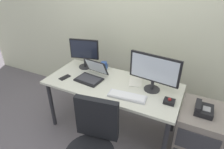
{
  "coord_description": "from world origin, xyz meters",
  "views": [
    {
      "loc": [
        0.86,
        -1.75,
        1.93
      ],
      "look_at": [
        0.0,
        0.0,
        0.83
      ],
      "focal_mm": 30.89,
      "sensor_mm": 36.0,
      "label": 1
    }
  ],
  "objects_px": {
    "monitor_main": "(154,71)",
    "keyboard": "(127,96)",
    "cell_phone": "(65,77)",
    "laptop": "(92,75)",
    "paper_notepad": "(135,82)",
    "file_cabinet": "(196,135)",
    "trackball_mouse": "(169,101)",
    "desk_phone": "(203,109)",
    "monitor_side": "(84,52)",
    "coffee_mug": "(104,66)"
  },
  "relations": [
    {
      "from": "monitor_main",
      "to": "keyboard",
      "type": "bearing_deg",
      "value": -127.21
    },
    {
      "from": "keyboard",
      "to": "cell_phone",
      "type": "relative_size",
      "value": 2.96
    },
    {
      "from": "laptop",
      "to": "paper_notepad",
      "type": "distance_m",
      "value": 0.55
    },
    {
      "from": "file_cabinet",
      "to": "trackball_mouse",
      "type": "height_order",
      "value": "trackball_mouse"
    },
    {
      "from": "desk_phone",
      "to": "monitor_side",
      "type": "height_order",
      "value": "monitor_side"
    },
    {
      "from": "desk_phone",
      "to": "keyboard",
      "type": "height_order",
      "value": "desk_phone"
    },
    {
      "from": "coffee_mug",
      "to": "monitor_main",
      "type": "bearing_deg",
      "value": -15.04
    },
    {
      "from": "monitor_side",
      "to": "trackball_mouse",
      "type": "bearing_deg",
      "value": -14.08
    },
    {
      "from": "file_cabinet",
      "to": "coffee_mug",
      "type": "height_order",
      "value": "coffee_mug"
    },
    {
      "from": "file_cabinet",
      "to": "desk_phone",
      "type": "height_order",
      "value": "desk_phone"
    },
    {
      "from": "monitor_side",
      "to": "coffee_mug",
      "type": "bearing_deg",
      "value": 10.67
    },
    {
      "from": "monitor_side",
      "to": "keyboard",
      "type": "height_order",
      "value": "monitor_side"
    },
    {
      "from": "desk_phone",
      "to": "trackball_mouse",
      "type": "height_order",
      "value": "trackball_mouse"
    },
    {
      "from": "file_cabinet",
      "to": "laptop",
      "type": "bearing_deg",
      "value": -179.95
    },
    {
      "from": "monitor_main",
      "to": "coffee_mug",
      "type": "relative_size",
      "value": 5.26
    },
    {
      "from": "file_cabinet",
      "to": "cell_phone",
      "type": "relative_size",
      "value": 4.64
    },
    {
      "from": "file_cabinet",
      "to": "paper_notepad",
      "type": "bearing_deg",
      "value": 169.41
    },
    {
      "from": "monitor_main",
      "to": "cell_phone",
      "type": "xyz_separation_m",
      "value": [
        -1.05,
        -0.22,
        -0.24
      ]
    },
    {
      "from": "file_cabinet",
      "to": "laptop",
      "type": "xyz_separation_m",
      "value": [
        -1.3,
        -0.0,
        0.43
      ]
    },
    {
      "from": "monitor_side",
      "to": "trackball_mouse",
      "type": "height_order",
      "value": "monitor_side"
    },
    {
      "from": "trackball_mouse",
      "to": "paper_notepad",
      "type": "height_order",
      "value": "trackball_mouse"
    },
    {
      "from": "paper_notepad",
      "to": "file_cabinet",
      "type": "bearing_deg",
      "value": -10.59
    },
    {
      "from": "cell_phone",
      "to": "coffee_mug",
      "type": "bearing_deg",
      "value": 64.09
    },
    {
      "from": "monitor_main",
      "to": "trackball_mouse",
      "type": "bearing_deg",
      "value": -35.32
    },
    {
      "from": "monitor_side",
      "to": "trackball_mouse",
      "type": "relative_size",
      "value": 3.62
    },
    {
      "from": "desk_phone",
      "to": "monitor_main",
      "type": "distance_m",
      "value": 0.61
    },
    {
      "from": "trackball_mouse",
      "to": "file_cabinet",
      "type": "bearing_deg",
      "value": 13.67
    },
    {
      "from": "laptop",
      "to": "paper_notepad",
      "type": "relative_size",
      "value": 1.68
    },
    {
      "from": "monitor_main",
      "to": "monitor_side",
      "type": "relative_size",
      "value": 1.41
    },
    {
      "from": "laptop",
      "to": "file_cabinet",
      "type": "bearing_deg",
      "value": 0.05
    },
    {
      "from": "keyboard",
      "to": "laptop",
      "type": "bearing_deg",
      "value": 162.24
    },
    {
      "from": "desk_phone",
      "to": "cell_phone",
      "type": "distance_m",
      "value": 1.61
    },
    {
      "from": "desk_phone",
      "to": "monitor_main",
      "type": "bearing_deg",
      "value": 169.93
    },
    {
      "from": "monitor_main",
      "to": "cell_phone",
      "type": "bearing_deg",
      "value": -168.13
    },
    {
      "from": "desk_phone",
      "to": "laptop",
      "type": "xyz_separation_m",
      "value": [
        -1.29,
        0.02,
        0.06
      ]
    },
    {
      "from": "monitor_main",
      "to": "coffee_mug",
      "type": "distance_m",
      "value": 0.76
    },
    {
      "from": "file_cabinet",
      "to": "coffee_mug",
      "type": "bearing_deg",
      "value": 167.89
    },
    {
      "from": "coffee_mug",
      "to": "keyboard",
      "type": "bearing_deg",
      "value": -40.92
    },
    {
      "from": "keyboard",
      "to": "monitor_side",
      "type": "bearing_deg",
      "value": 153.05
    },
    {
      "from": "keyboard",
      "to": "trackball_mouse",
      "type": "xyz_separation_m",
      "value": [
        0.42,
        0.1,
        0.01
      ]
    },
    {
      "from": "monitor_main",
      "to": "cell_phone",
      "type": "relative_size",
      "value": 3.96
    },
    {
      "from": "monitor_main",
      "to": "trackball_mouse",
      "type": "distance_m",
      "value": 0.36
    },
    {
      "from": "desk_phone",
      "to": "laptop",
      "type": "relative_size",
      "value": 0.57
    },
    {
      "from": "laptop",
      "to": "keyboard",
      "type": "bearing_deg",
      "value": -17.76
    },
    {
      "from": "monitor_side",
      "to": "coffee_mug",
      "type": "height_order",
      "value": "monitor_side"
    },
    {
      "from": "paper_notepad",
      "to": "cell_phone",
      "type": "relative_size",
      "value": 1.46
    },
    {
      "from": "file_cabinet",
      "to": "keyboard",
      "type": "height_order",
      "value": "keyboard"
    },
    {
      "from": "desk_phone",
      "to": "cell_phone",
      "type": "height_order",
      "value": "desk_phone"
    },
    {
      "from": "coffee_mug",
      "to": "laptop",
      "type": "bearing_deg",
      "value": -95.91
    },
    {
      "from": "file_cabinet",
      "to": "trackball_mouse",
      "type": "distance_m",
      "value": 0.52
    }
  ]
}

